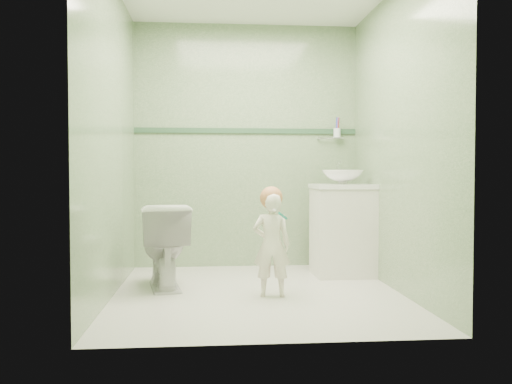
{
  "coord_description": "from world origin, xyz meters",
  "views": [
    {
      "loc": [
        -0.38,
        -4.17,
        0.93
      ],
      "look_at": [
        0.0,
        0.15,
        0.78
      ],
      "focal_mm": 38.24,
      "sensor_mm": 36.0,
      "label": 1
    }
  ],
  "objects": [
    {
      "name": "faucet",
      "position": [
        0.84,
        0.89,
        0.97
      ],
      "size": [
        0.03,
        0.13,
        0.18
      ],
      "color": "silver",
      "rests_on": "counter"
    },
    {
      "name": "teal_toothbrush",
      "position": [
        0.16,
        -0.24,
        0.62
      ],
      "size": [
        0.11,
        0.14,
        0.08
      ],
      "color": "#0D806F",
      "rests_on": "toddler"
    },
    {
      "name": "ground",
      "position": [
        0.0,
        0.0,
        0.0
      ],
      "size": [
        2.5,
        2.5,
        0.0
      ],
      "primitive_type": "plane",
      "color": "beige",
      "rests_on": "ground"
    },
    {
      "name": "counter",
      "position": [
        0.84,
        0.7,
        0.81
      ],
      "size": [
        0.54,
        0.52,
        0.04
      ],
      "primitive_type": "cube",
      "color": "white",
      "rests_on": "vanity"
    },
    {
      "name": "toddler",
      "position": [
        0.1,
        -0.11,
        0.39
      ],
      "size": [
        0.3,
        0.22,
        0.78
      ],
      "primitive_type": "imported",
      "rotation": [
        0.0,
        0.0,
        3.04
      ],
      "color": "#EDE7CD",
      "rests_on": "ground"
    },
    {
      "name": "toilet",
      "position": [
        -0.74,
        0.28,
        0.34
      ],
      "size": [
        0.49,
        0.73,
        0.69
      ],
      "primitive_type": "imported",
      "rotation": [
        0.0,
        0.0,
        3.31
      ],
      "color": "white",
      "rests_on": "ground"
    },
    {
      "name": "room_shell",
      "position": [
        0.0,
        0.0,
        1.2
      ],
      "size": [
        2.5,
        2.54,
        2.4
      ],
      "color": "gray",
      "rests_on": "ground"
    },
    {
      "name": "cup_holder",
      "position": [
        0.89,
        1.18,
        1.33
      ],
      "size": [
        0.26,
        0.07,
        0.21
      ],
      "color": "silver",
      "rests_on": "room_shell"
    },
    {
      "name": "trim_stripe",
      "position": [
        0.0,
        1.24,
        1.35
      ],
      "size": [
        2.2,
        0.02,
        0.05
      ],
      "primitive_type": "cube",
      "color": "#2E5035",
      "rests_on": "room_shell"
    },
    {
      "name": "basin",
      "position": [
        0.84,
        0.7,
        0.89
      ],
      "size": [
        0.37,
        0.37,
        0.13
      ],
      "primitive_type": "imported",
      "color": "white",
      "rests_on": "counter"
    },
    {
      "name": "vanity",
      "position": [
        0.84,
        0.7,
        0.4
      ],
      "size": [
        0.52,
        0.5,
        0.8
      ],
      "primitive_type": "cube",
      "color": "silver",
      "rests_on": "ground"
    },
    {
      "name": "hair_cap",
      "position": [
        0.1,
        -0.08,
        0.74
      ],
      "size": [
        0.17,
        0.17,
        0.17
      ],
      "primitive_type": "sphere",
      "color": "#C47B4A",
      "rests_on": "toddler"
    }
  ]
}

